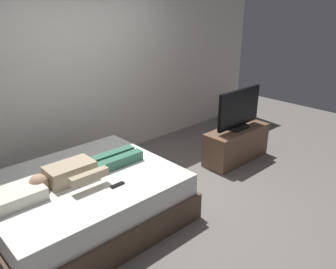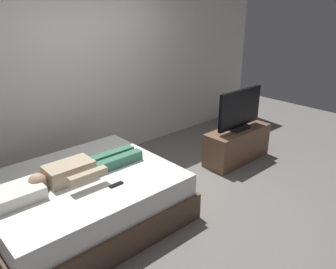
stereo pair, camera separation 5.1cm
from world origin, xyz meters
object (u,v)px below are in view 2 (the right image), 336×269
(person, at_px, (82,169))
(remote, at_px, (116,185))
(pillow, at_px, (15,195))
(tv_stand, at_px, (237,145))
(bed, at_px, (83,200))
(tv, at_px, (240,110))

(person, distance_m, remote, 0.44)
(pillow, bearing_deg, tv_stand, -3.22)
(bed, relative_size, tv_stand, 1.78)
(bed, distance_m, tv_stand, 2.47)
(bed, xyz_separation_m, person, (0.03, 0.01, 0.36))
(person, xyz_separation_m, remote, (0.15, -0.40, -0.07))
(pillow, bearing_deg, bed, -0.00)
(bed, distance_m, person, 0.36)
(remote, bearing_deg, tv_stand, 5.38)
(tv, bearing_deg, pillow, 176.78)
(person, distance_m, tv, 2.44)
(tv, bearing_deg, bed, 175.92)
(person, bearing_deg, remote, -69.53)
(pillow, bearing_deg, tv, -3.22)
(person, height_order, tv, tv)
(tv_stand, height_order, tv, tv)
(remote, distance_m, tv_stand, 2.31)
(bed, height_order, pillow, pillow)
(bed, bearing_deg, person, 26.79)
(bed, xyz_separation_m, tv_stand, (2.46, -0.18, -0.01))
(person, xyz_separation_m, tv, (2.43, -0.19, 0.16))
(person, relative_size, remote, 8.40)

